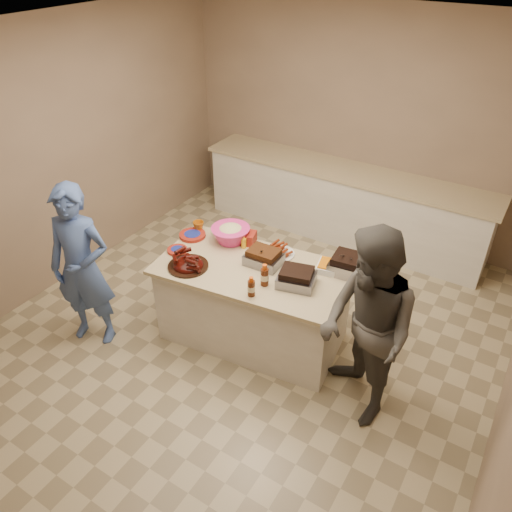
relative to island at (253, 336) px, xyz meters
The scene contains 20 objects.
room 0.08m from the island, behind, with size 4.50×5.00×2.70m, color gray, non-canonical shape.
back_counter 2.24m from the island, 91.97° to the left, with size 3.60×0.64×0.90m, color silver, non-canonical shape.
island is the anchor object (origin of this frame).
rib_platter 0.99m from the island, 150.06° to the right, with size 0.36×0.36×0.14m, color #380804, non-canonical shape.
pulled_pork_tray 0.82m from the island, 66.15° to the left, with size 0.31×0.24×0.09m, color #47230F.
brisket_tray 0.92m from the island, ahead, with size 0.31×0.26×0.09m, color black.
roasting_pan 1.15m from the island, 28.39° to the left, with size 0.28×0.28×0.11m, color gray.
coleslaw_bowl 0.95m from the island, 147.73° to the left, with size 0.37×0.37×0.25m, color #D72D83, non-canonical shape.
sausage_plate 0.87m from the island, 74.63° to the left, with size 0.29×0.29×0.05m, color silver.
mac_cheese_dish 1.07m from the island, 28.64° to the left, with size 0.29×0.21×0.08m, color orange.
bbq_bottle_a 0.90m from the island, 59.83° to the right, with size 0.06×0.06×0.18m, color #451C0B.
bbq_bottle_b 0.85m from the island, 35.91° to the right, with size 0.07×0.07×0.20m, color #451C0B.
mustard_bottle 0.88m from the island, 136.83° to the left, with size 0.05×0.05×0.13m, color yellow.
sauce_bowl 0.82m from the island, 95.05° to the left, with size 0.13×0.04×0.13m, color silver.
plate_stack_large 1.13m from the island, 169.93° to the left, with size 0.26×0.26×0.03m, color maroon.
plate_stack_small 1.10m from the island, 169.15° to the right, with size 0.19×0.19×0.03m, color maroon.
plastic_cup 1.16m from the island, 161.98° to the left, with size 0.11×0.10×0.11m, color #AD5B0B.
basket_stack 0.92m from the island, 133.08° to the left, with size 0.21×0.16×0.11m, color maroon.
guest_blue 1.52m from the island, 148.99° to the right, with size 0.58×1.59×0.38m, color #435FA3.
guest_gray 1.19m from the island, 12.35° to the right, with size 0.81×1.67×0.63m, color #4E4C47.
Camera 1 is at (1.99, -3.03, 3.35)m, focal length 35.00 mm.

